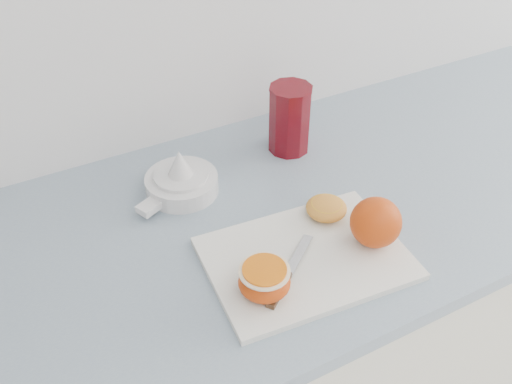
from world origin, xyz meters
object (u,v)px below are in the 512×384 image
Objects in this scene: citrus_juicer at (181,181)px; red_tumbler at (290,121)px; counter at (283,347)px; cutting_board at (306,258)px; half_orange at (264,280)px.

red_tumbler reaches higher than citrus_juicer.
counter is 17.33× the size of red_tumbler.
cutting_board is 4.03× the size of half_orange.
red_tumbler is at bearing 64.60° from cutting_board.
citrus_juicer is 0.26m from red_tumbler.
counter is 0.47m from cutting_board.
citrus_juicer reaches higher than cutting_board.
half_orange is (-0.15, -0.17, 0.48)m from counter.
cutting_board is 0.11m from half_orange.
citrus_juicer reaches higher than counter.
cutting_board is at bearing -115.40° from red_tumbler.
half_orange is 0.47× the size of citrus_juicer.
cutting_board is 0.33m from red_tumbler.
citrus_juicer is at bearing -173.10° from red_tumbler.
half_orange is at bearing -87.22° from citrus_juicer.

